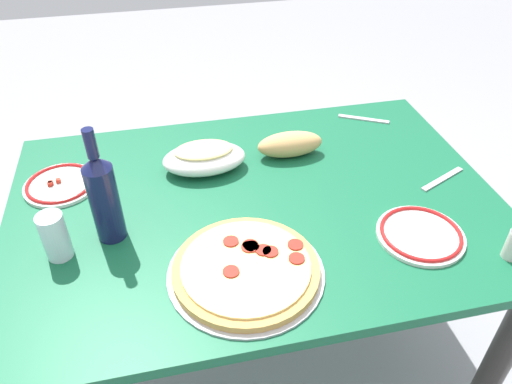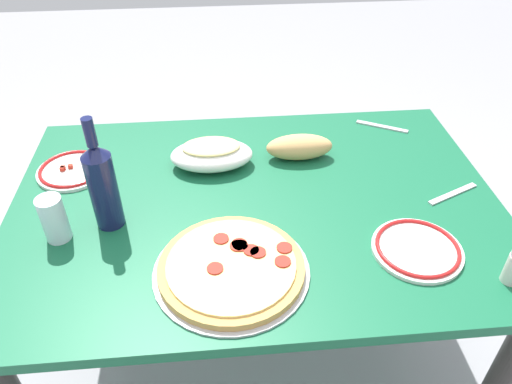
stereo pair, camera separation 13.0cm
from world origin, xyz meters
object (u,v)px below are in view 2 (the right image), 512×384
Objects in this scene: dining_table at (256,233)px; pepperoni_pizza at (232,268)px; side_plate_near at (417,249)px; baked_pasta_dish at (212,153)px; water_glass at (54,219)px; side_plate_far at (72,170)px; bread_loaf at (299,147)px; wine_bottle at (102,184)px.

pepperoni_pizza is at bearing -107.41° from dining_table.
baked_pasta_dish is at bearing 139.88° from side_plate_near.
side_plate_far is at bearing 94.93° from water_glass.
dining_table is at bearing 72.59° from pepperoni_pizza.
bread_loaf reaches higher than pepperoni_pizza.
side_plate_far reaches higher than dining_table.
baked_pasta_dish is at bearing 41.68° from wine_bottle.
pepperoni_pizza is 1.66× the size of side_plate_near.
baked_pasta_dish is 1.20× the size of side_plate_far.
water_glass is at bearing -155.59° from bread_loaf.
side_plate_far is at bearing 121.51° from wine_bottle.
dining_table is 6.55× the size of side_plate_far.
side_plate_near is 0.47m from bread_loaf.
side_plate_far is (-0.14, 0.23, -0.11)m from wine_bottle.
side_plate_near is at bearing 3.35° from pepperoni_pizza.
baked_pasta_dish is (-0.11, 0.18, 0.16)m from dining_table.
dining_table is 6.60× the size of bread_loaf.
side_plate_near is 1.08× the size of side_plate_far.
baked_pasta_dish is at bearing 35.90° from water_glass.
side_plate_near is (0.74, -0.17, -0.11)m from wine_bottle.
pepperoni_pizza is at bearing -33.51° from wine_bottle.
side_plate_near is at bearing -24.58° from side_plate_far.
wine_bottle reaches higher than bread_loaf.
side_plate_far is at bearing 179.88° from baked_pasta_dish.
water_glass is (-0.49, -0.10, 0.18)m from dining_table.
water_glass is at bearing -160.21° from wine_bottle.
side_plate_far is (-0.52, 0.18, 0.13)m from dining_table.
wine_bottle is 0.30m from side_plate_far.
wine_bottle is 0.59m from bread_loaf.
water_glass is at bearing 159.75° from pepperoni_pizza.
pepperoni_pizza is at bearing -176.65° from side_plate_near.
baked_pasta_dish is 1.12× the size of side_plate_near.
wine_bottle is at bearing 167.03° from side_plate_near.
pepperoni_pizza reaches higher than side_plate_near.
wine_bottle reaches higher than side_plate_near.
bread_loaf is at bearing 3.44° from baked_pasta_dish.
wine_bottle reaches higher than baked_pasta_dish.
side_plate_far reaches higher than side_plate_near.
pepperoni_pizza is at bearing -85.32° from baked_pasta_dish.
side_plate_far is at bearing 155.42° from side_plate_near.
pepperoni_pizza is 1.18× the size of wine_bottle.
side_plate_far is at bearing 135.65° from pepperoni_pizza.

